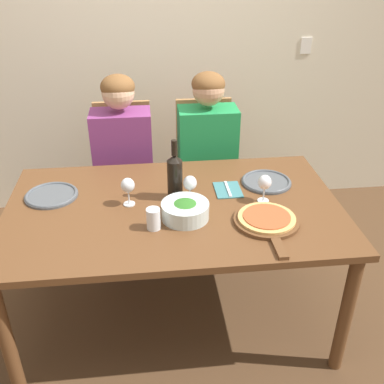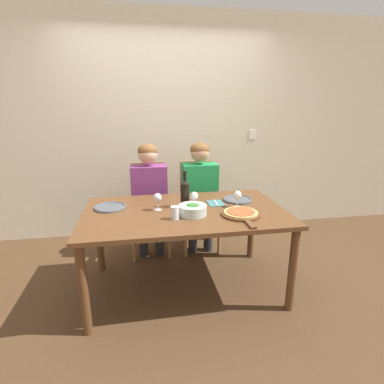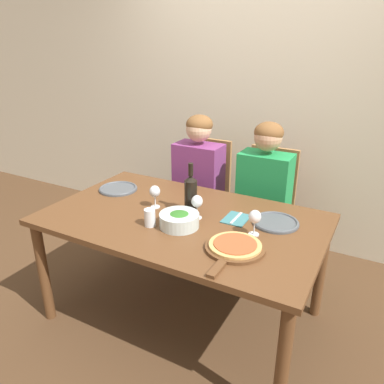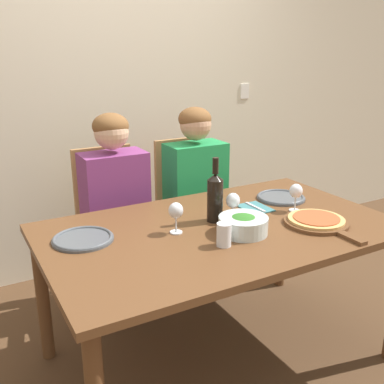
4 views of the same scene
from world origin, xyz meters
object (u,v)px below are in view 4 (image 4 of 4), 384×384
at_px(person_woman, 116,196).
at_px(water_tumbler, 224,235).
at_px(dinner_plate_right, 281,197).
at_px(fork_on_napkin, 255,208).
at_px(chair_right, 188,209).
at_px(wine_glass_centre, 233,202).
at_px(chair_left, 111,223).
at_px(wine_glass_right, 296,192).
at_px(pizza_on_board, 317,221).
at_px(wine_bottle, 215,196).
at_px(wine_glass_left, 176,212).
at_px(broccoli_bowl, 243,225).
at_px(dinner_plate_left, 83,239).
at_px(person_man, 197,183).

xyz_separation_m(person_woman, water_tumbler, (0.17, -0.92, 0.06)).
bearing_deg(dinner_plate_right, fork_on_napkin, -165.59).
height_order(chair_right, person_woman, person_woman).
bearing_deg(fork_on_napkin, dinner_plate_right, 14.41).
relative_size(person_woman, dinner_plate_right, 4.47).
xyz_separation_m(person_woman, wine_glass_centre, (0.36, -0.70, 0.11)).
distance_m(chair_left, wine_glass_right, 1.17).
relative_size(person_woman, pizza_on_board, 2.71).
bearing_deg(dinner_plate_right, chair_left, 141.00).
height_order(wine_bottle, wine_glass_left, wine_bottle).
bearing_deg(broccoli_bowl, wine_bottle, 99.39).
relative_size(dinner_plate_left, water_tumbler, 2.64).
relative_size(chair_right, person_man, 0.81).
height_order(person_man, pizza_on_board, person_man).
xyz_separation_m(person_man, wine_bottle, (-0.26, -0.64, 0.14)).
height_order(dinner_plate_left, fork_on_napkin, dinner_plate_left).
height_order(dinner_plate_left, water_tumbler, water_tumbler).
relative_size(wine_bottle, dinner_plate_left, 1.18).
xyz_separation_m(person_man, broccoli_bowl, (-0.23, -0.84, 0.05)).
xyz_separation_m(wine_glass_left, wine_glass_centre, (0.31, -0.01, 0.00)).
bearing_deg(person_woman, dinner_plate_left, -122.75).
xyz_separation_m(person_man, pizza_on_board, (0.15, -0.93, 0.02)).
relative_size(wine_glass_left, wine_glass_right, 1.00).
xyz_separation_m(dinner_plate_right, wine_glass_centre, (-0.45, -0.16, 0.10)).
height_order(wine_glass_right, fork_on_napkin, wine_glass_right).
height_order(person_woman, pizza_on_board, person_woman).
height_order(chair_left, chair_right, same).
distance_m(broccoli_bowl, fork_on_napkin, 0.36).
relative_size(broccoli_bowl, wine_glass_right, 1.55).
bearing_deg(wine_glass_right, chair_right, 102.42).
relative_size(person_woman, fork_on_napkin, 6.88).
height_order(wine_bottle, water_tumbler, wine_bottle).
bearing_deg(dinner_plate_right, dinner_plate_left, -178.91).
bearing_deg(wine_glass_left, dinner_plate_left, 162.87).
relative_size(chair_right, person_woman, 0.81).
bearing_deg(dinner_plate_left, pizza_on_board, -19.20).
relative_size(wine_bottle, water_tumbler, 3.12).
bearing_deg(chair_right, person_man, -90.00).
relative_size(wine_bottle, wine_glass_centre, 2.17).
bearing_deg(wine_bottle, chair_left, 110.91).
bearing_deg(chair_left, wine_bottle, -69.09).
height_order(person_man, wine_bottle, person_man).
height_order(pizza_on_board, wine_glass_left, wine_glass_left).
bearing_deg(pizza_on_board, dinner_plate_left, 160.80).
distance_m(chair_right, dinner_plate_right, 0.74).
bearing_deg(pizza_on_board, person_man, 99.37).
xyz_separation_m(water_tumbler, fork_on_napkin, (0.41, 0.32, -0.05)).
relative_size(dinner_plate_right, water_tumbler, 2.64).
bearing_deg(chair_right, pizza_on_board, -81.66).
relative_size(chair_right, broccoli_bowl, 4.30).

